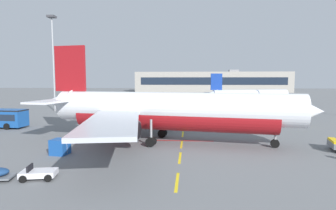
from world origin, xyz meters
TOP-DOWN VIEW (x-y plane):
  - ground at (40.00, 40.00)m, footprint 400.00×400.00m
  - apron_paint_markings at (18.00, 39.23)m, footprint 8.00×97.93m
  - airliner_foreground at (16.30, 21.14)m, footprint 34.77×34.20m
  - airliner_mid_left at (36.54, 69.39)m, footprint 26.56×25.72m
  - catering_truck at (35.88, 40.54)m, footprint 4.74×7.40m
  - uld_cargo_container at (5.56, 14.67)m, footprint 1.79×1.76m
  - apron_light_mast_near at (-14.35, 52.55)m, footprint 1.80×1.80m
  - terminal_satellite at (33.24, 169.05)m, footprint 96.72×27.16m

SIDE VIEW (x-z plane):
  - ground at x=40.00m, z-range 0.00..0.00m
  - apron_paint_markings at x=18.00m, z-range 0.00..0.01m
  - uld_cargo_container at x=5.56m, z-range 0.00..1.60m
  - catering_truck at x=35.88m, z-range 0.08..3.22m
  - airliner_mid_left at x=36.54m, z-range -1.68..7.83m
  - airliner_foreground at x=16.30m, z-range -2.15..10.05m
  - terminal_satellite at x=33.24m, z-range -0.79..13.51m
  - apron_light_mast_near at x=-14.35m, z-range 2.95..26.10m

